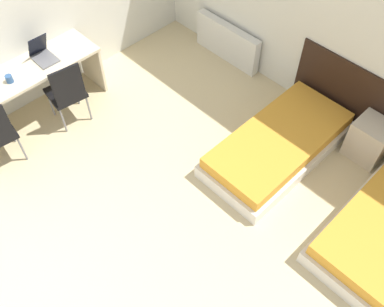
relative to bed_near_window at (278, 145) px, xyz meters
The scene contains 8 objects.
wall_back 1.61m from the bed_near_window, 111.50° to the left, with size 5.86×0.05×2.70m.
bed_near_window is the anchor object (origin of this frame).
nightstand 1.04m from the bed_near_window, 45.69° to the left, with size 0.42×0.38×0.50m.
radiator 1.87m from the bed_near_window, 151.62° to the left, with size 1.09×0.12×0.54m.
desk 3.18m from the bed_near_window, 143.72° to the right, with size 0.57×2.18×0.72m.
chair_near_laptop 2.58m from the bed_near_window, 146.70° to the right, with size 0.46×0.46×0.92m.
laptop 2.99m from the bed_near_window, 151.93° to the right, with size 0.32×0.24×0.30m.
mug 3.17m from the bed_near_window, 143.00° to the right, with size 0.08×0.08×0.09m.
Camera 1 is at (1.96, 0.54, 4.02)m, focal length 40.00 mm.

